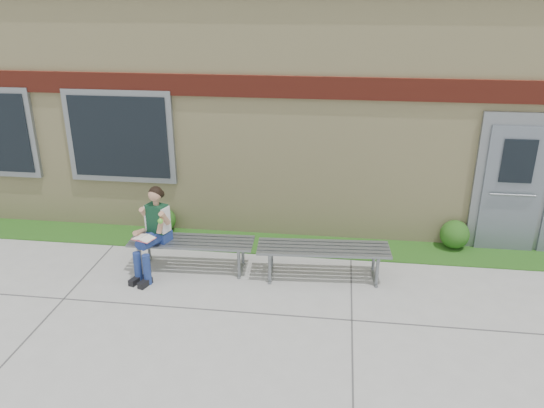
# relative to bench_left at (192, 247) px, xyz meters

# --- Properties ---
(ground) EXTENTS (80.00, 80.00, 0.00)m
(ground) POSITION_rel_bench_left_xyz_m (1.43, -1.59, -0.38)
(ground) COLOR #9E9E99
(ground) RESTS_ON ground
(grass_strip) EXTENTS (16.00, 0.80, 0.02)m
(grass_strip) POSITION_rel_bench_left_xyz_m (1.43, 1.01, -0.37)
(grass_strip) COLOR #1A4913
(grass_strip) RESTS_ON ground
(school_building) EXTENTS (16.20, 6.22, 4.20)m
(school_building) POSITION_rel_bench_left_xyz_m (1.43, 4.39, 1.73)
(school_building) COLOR beige
(school_building) RESTS_ON ground
(bench_left) EXTENTS (1.90, 0.60, 0.49)m
(bench_left) POSITION_rel_bench_left_xyz_m (0.00, 0.00, 0.00)
(bench_left) COLOR slate
(bench_left) RESTS_ON ground
(bench_right) EXTENTS (1.98, 0.67, 0.51)m
(bench_right) POSITION_rel_bench_left_xyz_m (2.00, 0.00, 0.01)
(bench_right) COLOR slate
(bench_right) RESTS_ON ground
(girl) EXTENTS (0.54, 0.84, 1.36)m
(girl) POSITION_rel_bench_left_xyz_m (-0.52, -0.20, 0.35)
(girl) COLOR navy
(girl) RESTS_ON ground
(shrub_mid) EXTENTS (0.43, 0.43, 0.43)m
(shrub_mid) POSITION_rel_bench_left_xyz_m (-0.88, 1.26, -0.14)
(shrub_mid) COLOR #1A4913
(shrub_mid) RESTS_ON grass_strip
(shrub_east) EXTENTS (0.48, 0.48, 0.48)m
(shrub_east) POSITION_rel_bench_left_xyz_m (4.13, 1.26, -0.12)
(shrub_east) COLOR #1A4913
(shrub_east) RESTS_ON grass_strip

